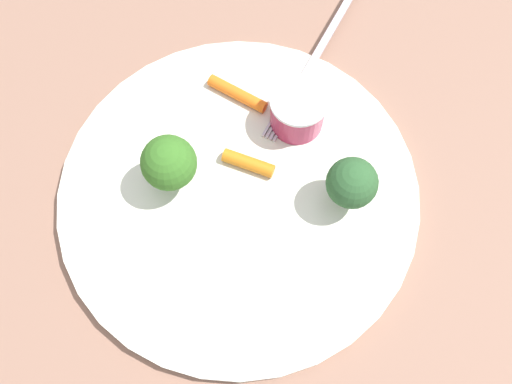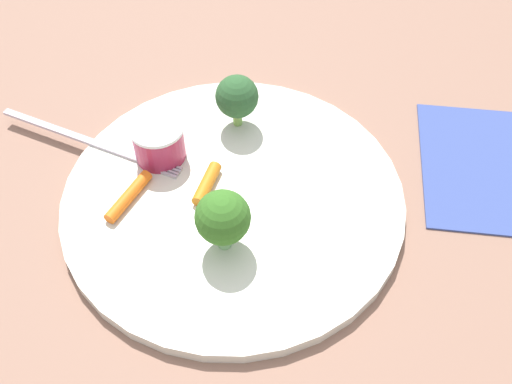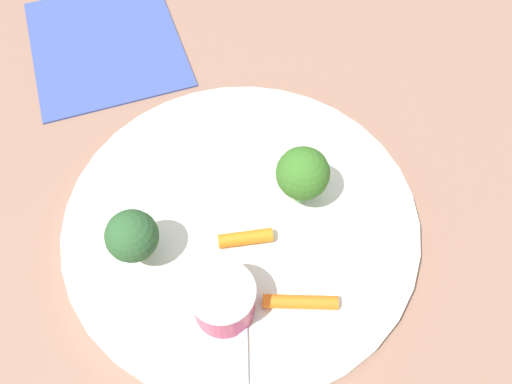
% 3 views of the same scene
% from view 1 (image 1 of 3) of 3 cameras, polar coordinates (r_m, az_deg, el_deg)
% --- Properties ---
extents(ground_plane, '(2.40, 2.40, 0.00)m').
position_cam_1_polar(ground_plane, '(0.45, -1.79, -0.44)').
color(ground_plane, '#8A6452').
extents(plate, '(0.29, 0.29, 0.01)m').
position_cam_1_polar(plate, '(0.44, -1.82, -0.16)').
color(plate, silver).
rests_on(plate, ground_plane).
extents(sauce_cup, '(0.05, 0.05, 0.04)m').
position_cam_1_polar(sauce_cup, '(0.45, 4.38, 8.46)').
color(sauce_cup, '#9F2449').
rests_on(sauce_cup, plate).
extents(broccoli_floret_0, '(0.04, 0.04, 0.05)m').
position_cam_1_polar(broccoli_floret_0, '(0.41, 10.00, 0.91)').
color(broccoli_floret_0, '#88BF57').
rests_on(broccoli_floret_0, plate).
extents(broccoli_floret_1, '(0.04, 0.04, 0.06)m').
position_cam_1_polar(broccoli_floret_1, '(0.41, -9.09, 2.99)').
color(broccoli_floret_1, '#80B674').
rests_on(broccoli_floret_1, plate).
extents(carrot_stick_0, '(0.03, 0.04, 0.01)m').
position_cam_1_polar(carrot_stick_0, '(0.44, -0.80, 3.04)').
color(carrot_stick_0, orange).
rests_on(carrot_stick_0, plate).
extents(carrot_stick_1, '(0.04, 0.05, 0.01)m').
position_cam_1_polar(carrot_stick_1, '(0.47, -1.96, 10.24)').
color(carrot_stick_1, orange).
rests_on(carrot_stick_1, plate).
extents(fork, '(0.15, 0.13, 0.00)m').
position_cam_1_polar(fork, '(0.50, 6.24, 13.85)').
color(fork, '#C0B4C4').
rests_on(fork, plate).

